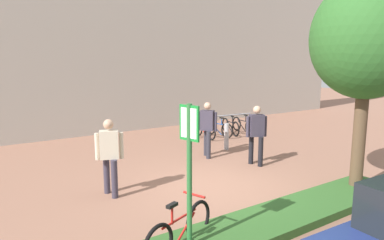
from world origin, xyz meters
The scene contains 11 objects.
ground_plane centered at (0.00, 0.00, 0.00)m, with size 60.00×60.00×0.00m, color #936651.
building_facade centered at (0.00, 8.00, 5.00)m, with size 28.00×1.20×10.00m, color #B2ADA3.
planter_strip centered at (-0.35, -2.12, 0.08)m, with size 7.00×1.10×0.16m, color #336028.
tree_sidewalk centered at (2.41, -2.01, 3.41)m, with size 2.38×2.38×4.75m.
parking_sign_post centered at (-2.20, -2.12, 1.54)m, with size 0.12×0.36×2.35m.
bike_at_sign centered at (-2.27, -1.95, 0.35)m, with size 1.59×0.67×0.86m.
bike_rack_cluster centered at (3.81, 4.46, 0.35)m, with size 2.65×1.60×0.83m.
bollard_steel centered at (2.40, 2.61, 0.45)m, with size 0.16×0.16×0.90m, color #ADADB2.
person_casual_tan centered at (-2.33, 0.87, 0.98)m, with size 0.57×0.50×1.72m.
person_suited_navy centered at (1.97, 0.76, 0.98)m, with size 0.56×0.48×1.72m.
person_suited_dark centered at (1.32, 2.23, 0.98)m, with size 0.43×0.50×1.72m.
Camera 1 is at (-4.88, -6.21, 2.93)m, focal length 32.29 mm.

